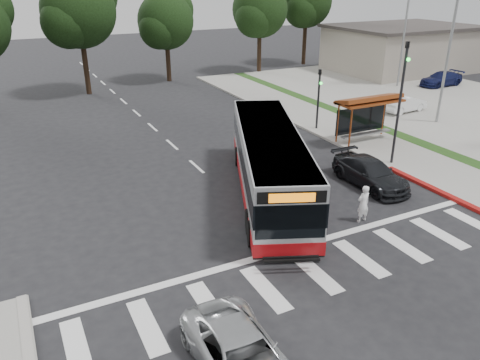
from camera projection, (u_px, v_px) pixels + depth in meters
ground at (248, 213)px, 20.31m from camera, size 140.00×140.00×0.00m
sidewalk_east at (338, 128)px, 31.37m from camera, size 4.00×40.00×0.12m
curb_east at (313, 132)px, 30.54m from camera, size 0.30×40.00×0.15m
curb_east_red at (434, 189)px, 22.36m from camera, size 0.32×6.00×0.15m
parking_lot at (441, 102)px, 37.97m from camera, size 18.00×36.00×0.10m
commercial_building at (401, 50)px, 49.80m from camera, size 14.00×10.00×4.40m
building_roof_cap at (404, 27)px, 48.86m from camera, size 14.60×10.60×0.30m
crosswalk_ladder at (315, 272)px, 16.22m from camera, size 18.00×2.60×0.01m
bus_shelter at (368, 105)px, 28.00m from camera, size 4.20×1.60×2.86m
traffic_signal_ne_tall at (401, 94)px, 23.94m from camera, size 0.18×0.37×6.50m
traffic_signal_ne_short at (319, 93)px, 30.22m from camera, size 0.18×0.37×4.00m
lot_light_front at (451, 35)px, 30.28m from camera, size 1.90×0.35×9.01m
lot_light_mid at (406, 20)px, 40.93m from camera, size 1.90×0.35×9.01m
tree_ne_a at (260, 8)px, 47.32m from camera, size 6.16×5.74×9.30m
tree_ne_b at (307, 0)px, 51.64m from camera, size 6.16×5.74×10.02m
tree_north_a at (79, 9)px, 38.05m from camera, size 6.60×6.15×10.17m
tree_north_b at (166, 20)px, 43.48m from camera, size 5.72×5.33×8.43m
transit_bus at (269, 164)px, 21.43m from camera, size 6.97×11.85×3.05m
pedestrian at (363, 204)px, 19.30m from camera, size 0.60×0.40×1.62m
dark_sedan at (370, 173)px, 22.72m from camera, size 1.90×4.53×1.30m
silver_suv_south at (242, 357)px, 11.81m from camera, size 2.08×4.44×1.23m
parked_car_1 at (405, 104)px, 34.78m from camera, size 3.79×1.67×1.21m
parked_car_3 at (441, 79)px, 42.96m from camera, size 4.45×1.96×1.27m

